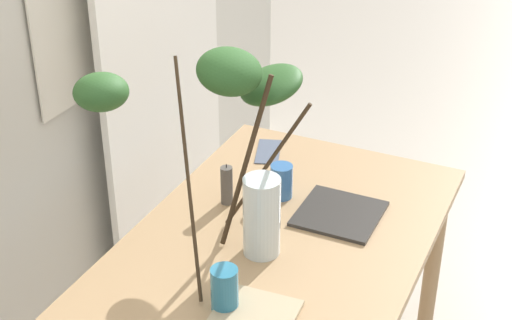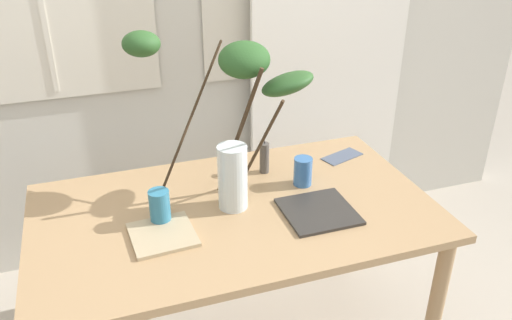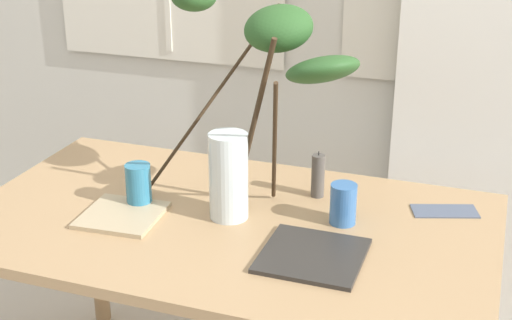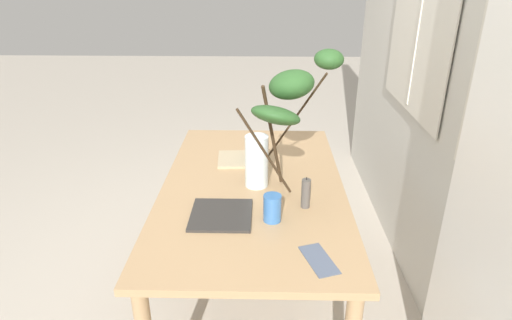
% 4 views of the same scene
% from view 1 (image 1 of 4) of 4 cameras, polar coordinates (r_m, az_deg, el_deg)
% --- Properties ---
extents(curtain_sheer_side, '(0.86, 0.03, 2.25)m').
position_cam_1_polar(curtain_sheer_side, '(3.10, -7.00, 10.37)').
color(curtain_sheer_side, white).
rests_on(curtain_sheer_side, ground).
extents(dining_table, '(1.50, 0.87, 0.74)m').
position_cam_1_polar(dining_table, '(2.38, 0.80, -8.60)').
color(dining_table, tan).
rests_on(dining_table, ground).
extents(vase_with_branches, '(0.71, 0.53, 0.61)m').
position_cam_1_polar(vase_with_branches, '(2.21, -1.85, 2.66)').
color(vase_with_branches, silver).
rests_on(vase_with_branches, dining_table).
extents(drinking_glass_blue_left, '(0.07, 0.07, 0.13)m').
position_cam_1_polar(drinking_glass_blue_left, '(2.09, -2.29, -9.48)').
color(drinking_glass_blue_left, teal).
rests_on(drinking_glass_blue_left, dining_table).
extents(drinking_glass_blue_right, '(0.07, 0.07, 0.12)m').
position_cam_1_polar(drinking_glass_blue_right, '(2.57, 1.89, -1.57)').
color(drinking_glass_blue_right, '#386BAD').
rests_on(drinking_glass_blue_right, dining_table).
extents(plate_square_left, '(0.23, 0.23, 0.01)m').
position_cam_1_polar(plate_square_left, '(2.09, -0.21, -11.50)').
color(plate_square_left, tan).
rests_on(plate_square_left, dining_table).
extents(plate_square_right, '(0.26, 0.26, 0.01)m').
position_cam_1_polar(plate_square_right, '(2.51, 6.15, -3.94)').
color(plate_square_right, '#2D2B28').
rests_on(plate_square_right, dining_table).
extents(napkin_folded, '(0.20, 0.14, 0.00)m').
position_cam_1_polar(napkin_folded, '(2.86, 0.91, 0.62)').
color(napkin_folded, '#4C566B').
rests_on(napkin_folded, dining_table).
extents(pillar_candle, '(0.04, 0.04, 0.15)m').
position_cam_1_polar(pillar_candle, '(2.53, -2.17, -1.87)').
color(pillar_candle, '#514C47').
rests_on(pillar_candle, dining_table).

